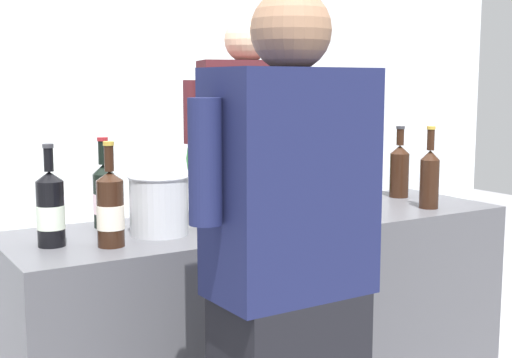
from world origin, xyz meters
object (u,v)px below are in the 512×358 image
wine_bottle_7 (233,193)px  person_server (247,211)px  wine_bottle_5 (51,209)px  person_guest (289,321)px  wine_bottle_6 (261,188)px  wine_bottle_9 (202,189)px  ice_bucket (159,204)px  wine_bottle_4 (221,195)px  wine_glass (347,180)px  wine_bottle_3 (110,209)px  wine_bottle_2 (231,184)px  wine_bottle_0 (104,195)px  potted_shrub (235,202)px  wine_bottle_8 (429,177)px  wine_bottle_1 (399,169)px

wine_bottle_7 → person_server: person_server is taller
wine_bottle_7 → wine_bottle_5: bearing=-179.1°
person_guest → person_server: bearing=63.8°
wine_bottle_5 → wine_bottle_6: (0.75, 0.01, 0.01)m
wine_bottle_6 → wine_bottle_9: bearing=147.5°
wine_bottle_7 → ice_bucket: wine_bottle_7 is taller
wine_bottle_4 → person_server: size_ratio=0.19×
wine_glass → wine_bottle_3: bearing=-178.0°
wine_bottle_2 → wine_bottle_3: bearing=-157.1°
wine_bottle_0 → potted_shrub: (1.06, 0.97, -0.27)m
person_guest → potted_shrub: 1.98m
wine_bottle_0 → wine_bottle_2: (0.47, -0.05, 0.01)m
wine_bottle_6 → person_guest: bearing=-115.8°
wine_bottle_4 → person_guest: person_guest is taller
wine_bottle_9 → wine_glass: wine_bottle_9 is taller
wine_bottle_2 → person_server: (0.37, 0.51, -0.22)m
wine_bottle_3 → wine_glass: wine_bottle_3 is taller
wine_bottle_3 → person_server: 1.19m
wine_bottle_5 → ice_bucket: size_ratio=1.57×
wine_bottle_9 → person_server: 0.75m
wine_bottle_2 → wine_bottle_6: size_ratio=0.98×
wine_bottle_4 → potted_shrub: (0.74, 1.21, -0.27)m
wine_bottle_5 → wine_bottle_8: 1.45m
wine_bottle_1 → potted_shrub: potted_shrub is taller
wine_bottle_8 → person_server: 0.88m
wine_bottle_0 → person_guest: size_ratio=0.19×
potted_shrub → wine_bottle_4: bearing=-121.4°
wine_bottle_9 → person_server: person_server is taller
wine_bottle_7 → wine_bottle_9: (-0.06, 0.11, 0.00)m
wine_bottle_9 → person_guest: size_ratio=0.20×
potted_shrub → wine_bottle_5: bearing=-138.2°
wine_bottle_8 → ice_bucket: 1.11m
wine_bottle_0 → person_server: person_server is taller
wine_bottle_8 → wine_bottle_3: bearing=178.6°
wine_bottle_6 → wine_bottle_8: 0.71m
wine_bottle_0 → person_server: (0.84, 0.45, -0.21)m
person_server → person_guest: size_ratio=1.04×
wine_glass → potted_shrub: 1.27m
wine_bottle_1 → person_guest: bearing=-144.8°
person_guest → wine_bottle_4: bearing=78.8°
wine_bottle_8 → wine_bottle_0: bearing=165.5°
wine_bottle_0 → person_guest: bearing=-75.7°
wine_bottle_9 → wine_bottle_1: bearing=0.8°
wine_bottle_0 → ice_bucket: size_ratio=1.56×
person_server → person_guest: person_server is taller
wine_bottle_0 → wine_bottle_7: wine_bottle_7 is taller
ice_bucket → wine_bottle_2: bearing=23.0°
wine_bottle_1 → wine_bottle_7: (-0.89, -0.12, -0.01)m
wine_bottle_9 → potted_shrub: (0.72, 1.04, -0.27)m
wine_bottle_6 → ice_bucket: size_ratio=1.70×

